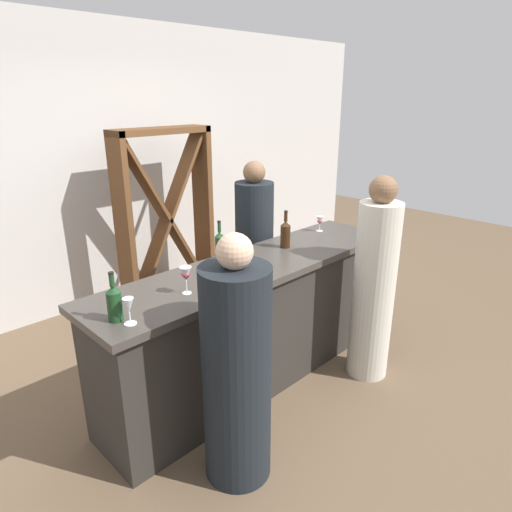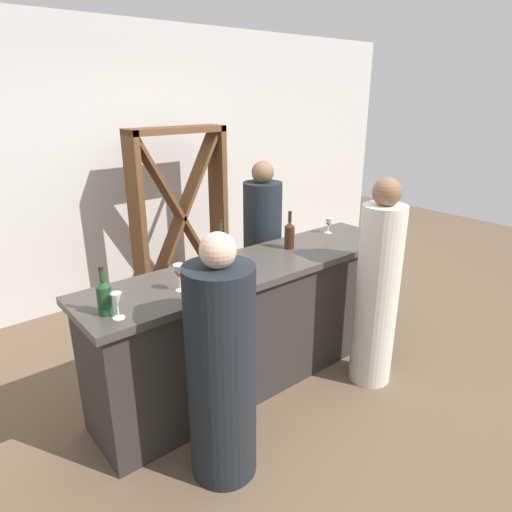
{
  "view_description": "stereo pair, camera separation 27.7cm",
  "coord_description": "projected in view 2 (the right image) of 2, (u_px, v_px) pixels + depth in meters",
  "views": [
    {
      "loc": [
        -2.13,
        -2.15,
        2.12
      ],
      "look_at": [
        0.0,
        0.0,
        1.02
      ],
      "focal_mm": 31.64,
      "sensor_mm": 36.0,
      "label": 1
    },
    {
      "loc": [
        -1.93,
        -2.34,
        2.12
      ],
      "look_at": [
        0.0,
        0.0,
        1.02
      ],
      "focal_mm": 31.64,
      "sensor_mm": 36.0,
      "label": 2
    }
  ],
  "objects": [
    {
      "name": "wine_glass_near_left",
      "position": [
        117.0,
        301.0,
        2.41
      ],
      "size": [
        0.07,
        0.07,
        0.15
      ],
      "color": "white",
      "rests_on": "bar_counter"
    },
    {
      "name": "wine_bottle_second_left_olive_green",
      "position": [
        221.0,
        244.0,
        3.29
      ],
      "size": [
        0.07,
        0.07,
        0.29
      ],
      "color": "#193D1E",
      "rests_on": "bar_counter"
    },
    {
      "name": "bar_counter",
      "position": [
        256.0,
        322.0,
        3.41
      ],
      "size": [
        2.59,
        0.63,
        0.97
      ],
      "color": "#2A2723",
      "rests_on": "ground"
    },
    {
      "name": "wine_glass_near_center",
      "position": [
        179.0,
        272.0,
        2.74
      ],
      "size": [
        0.07,
        0.07,
        0.17
      ],
      "color": "white",
      "rests_on": "bar_counter"
    },
    {
      "name": "person_right_guest",
      "position": [
        262.0,
        256.0,
        4.06
      ],
      "size": [
        0.4,
        0.4,
        1.58
      ],
      "rotation": [
        0.0,
        0.0,
        -1.35
      ],
      "color": "black",
      "rests_on": "ground"
    },
    {
      "name": "wine_bottle_center_amber_brown",
      "position": [
        289.0,
        234.0,
        3.5
      ],
      "size": [
        0.08,
        0.08,
        0.3
      ],
      "color": "#331E0F",
      "rests_on": "bar_counter"
    },
    {
      "name": "back_wall",
      "position": [
        122.0,
        166.0,
        4.69
      ],
      "size": [
        8.0,
        0.1,
        2.8
      ],
      "primitive_type": "cube",
      "color": "#BCB7B2",
      "rests_on": "ground"
    },
    {
      "name": "wine_rack",
      "position": [
        181.0,
        217.0,
        4.67
      ],
      "size": [
        1.02,
        0.28,
        1.81
      ],
      "color": "brown",
      "rests_on": "ground"
    },
    {
      "name": "wine_bottle_leftmost_olive_green",
      "position": [
        104.0,
        297.0,
        2.46
      ],
      "size": [
        0.08,
        0.08,
        0.28
      ],
      "color": "#193D1E",
      "rests_on": "bar_counter"
    },
    {
      "name": "wine_glass_near_right",
      "position": [
        329.0,
        223.0,
        3.89
      ],
      "size": [
        0.06,
        0.06,
        0.13
      ],
      "color": "white",
      "rests_on": "bar_counter"
    },
    {
      "name": "person_center_guest",
      "position": [
        377.0,
        292.0,
        3.32
      ],
      "size": [
        0.37,
        0.37,
        1.58
      ],
      "rotation": [
        0.0,
        0.0,
        1.78
      ],
      "color": "beige",
      "rests_on": "ground"
    },
    {
      "name": "ground_plane",
      "position": [
        256.0,
        376.0,
        3.57
      ],
      "size": [
        12.0,
        12.0,
        0.0
      ],
      "primitive_type": "plane",
      "color": "brown"
    },
    {
      "name": "person_left_guest",
      "position": [
        221.0,
        371.0,
        2.48
      ],
      "size": [
        0.49,
        0.49,
        1.48
      ],
      "rotation": [
        0.0,
        0.0,
        1.24
      ],
      "color": "black",
      "rests_on": "ground"
    }
  ]
}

